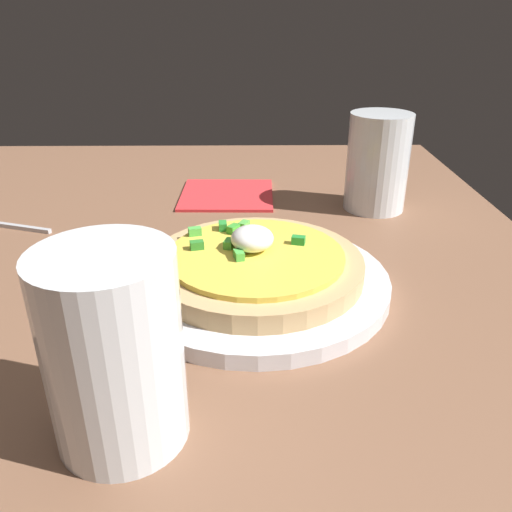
% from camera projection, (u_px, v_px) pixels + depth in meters
% --- Properties ---
extents(dining_table, '(1.15, 0.83, 0.03)m').
position_uv_depth(dining_table, '(165.00, 311.00, 0.49)').
color(dining_table, brown).
rests_on(dining_table, ground).
extents(plate, '(0.25, 0.25, 0.01)m').
position_uv_depth(plate, '(256.00, 281.00, 0.50)').
color(plate, silver).
rests_on(plate, dining_table).
extents(pizza, '(0.20, 0.20, 0.05)m').
position_uv_depth(pizza, '(256.00, 263.00, 0.49)').
color(pizza, tan).
rests_on(pizza, plate).
extents(cup_near, '(0.08, 0.08, 0.13)m').
position_uv_depth(cup_near, '(377.00, 167.00, 0.67)').
color(cup_near, silver).
rests_on(cup_near, dining_table).
extents(cup_far, '(0.08, 0.08, 0.13)m').
position_uv_depth(cup_far, '(121.00, 355.00, 0.31)').
color(cup_far, silver).
rests_on(cup_far, dining_table).
extents(fork, '(0.05, 0.12, 0.00)m').
position_uv_depth(fork, '(0.00, 224.00, 0.64)').
color(fork, '#B7B7BC').
rests_on(fork, dining_table).
extents(napkin, '(0.13, 0.13, 0.00)m').
position_uv_depth(napkin, '(227.00, 195.00, 0.74)').
color(napkin, red).
rests_on(napkin, dining_table).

